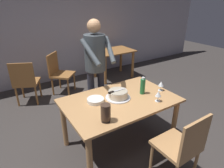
{
  "coord_description": "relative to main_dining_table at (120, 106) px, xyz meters",
  "views": [
    {
      "loc": [
        -1.3,
        -1.84,
        2.0
      ],
      "look_at": [
        -0.0,
        0.2,
        0.9
      ],
      "focal_mm": 30.86,
      "sensor_mm": 36.0,
      "label": 1
    }
  ],
  "objects": [
    {
      "name": "back_wall",
      "position": [
        0.0,
        2.94,
        0.71
      ],
      "size": [
        10.0,
        0.12,
        2.7
      ],
      "primitive_type": "cube",
      "color": "#ADA8B2",
      "rests_on": "ground_plane"
    },
    {
      "name": "background_table",
      "position": [
        1.35,
        2.24,
        -0.06
      ],
      "size": [
        1.0,
        0.7,
        0.74
      ],
      "color": "#9E6633",
      "rests_on": "ground_plane"
    },
    {
      "name": "hurricane_lamp",
      "position": [
        -0.41,
        -0.32,
        0.22
      ],
      "size": [
        0.11,
        0.11,
        0.21
      ],
      "color": "black",
      "rests_on": "main_dining_table"
    },
    {
      "name": "person_cutting_cake",
      "position": [
        0.01,
        0.69,
        0.43
      ],
      "size": [
        0.47,
        0.56,
        1.72
      ],
      "color": "#2D2D38",
      "rests_on": "ground_plane"
    },
    {
      "name": "wine_glass_near",
      "position": [
        0.65,
        -0.09,
        0.21
      ],
      "size": [
        0.08,
        0.08,
        0.14
      ],
      "color": "silver",
      "rests_on": "main_dining_table"
    },
    {
      "name": "background_chair_0",
      "position": [
        -0.15,
        2.13,
        -0.15
      ],
      "size": [
        0.62,
        0.62,
        0.9
      ],
      "color": "#9E6633",
      "rests_on": "ground_plane"
    },
    {
      "name": "cake_on_platter",
      "position": [
        -0.0,
        0.05,
        0.16
      ],
      "size": [
        0.34,
        0.34,
        0.11
      ],
      "color": "silver",
      "rests_on": "main_dining_table"
    },
    {
      "name": "plate_stack",
      "position": [
        -0.31,
        0.12,
        0.13
      ],
      "size": [
        0.22,
        0.22,
        0.05
      ],
      "color": "white",
      "rests_on": "main_dining_table"
    },
    {
      "name": "chair_near_side",
      "position": [
        0.25,
        -0.86,
        -0.15
      ],
      "size": [
        0.45,
        0.45,
        0.9
      ],
      "color": "tan",
      "rests_on": "ground_plane"
    },
    {
      "name": "water_bottle",
      "position": [
        0.36,
        -0.03,
        0.22
      ],
      "size": [
        0.07,
        0.07,
        0.25
      ],
      "color": "#1E6B38",
      "rests_on": "main_dining_table"
    },
    {
      "name": "ground_plane",
      "position": [
        0.0,
        0.0,
        -0.64
      ],
      "size": [
        14.0,
        14.0,
        0.0
      ],
      "primitive_type": "plane",
      "color": "#383330"
    },
    {
      "name": "cake_knife",
      "position": [
        -0.07,
        0.05,
        0.22
      ],
      "size": [
        0.27,
        0.02,
        0.02
      ],
      "color": "silver",
      "rests_on": "cake_on_platter"
    },
    {
      "name": "main_dining_table",
      "position": [
        0.0,
        0.0,
        0.0
      ],
      "size": [
        1.5,
        0.96,
        0.75
      ],
      "color": "tan",
      "rests_on": "ground_plane"
    },
    {
      "name": "background_chair_1",
      "position": [
        -0.87,
        1.99,
        -0.15
      ],
      "size": [
        0.58,
        0.58,
        0.9
      ],
      "color": "#9E6633",
      "rests_on": "ground_plane"
    },
    {
      "name": "wine_glass_far",
      "position": [
        0.39,
        -0.3,
        0.21
      ],
      "size": [
        0.08,
        0.08,
        0.14
      ],
      "color": "silver",
      "rests_on": "main_dining_table"
    }
  ]
}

